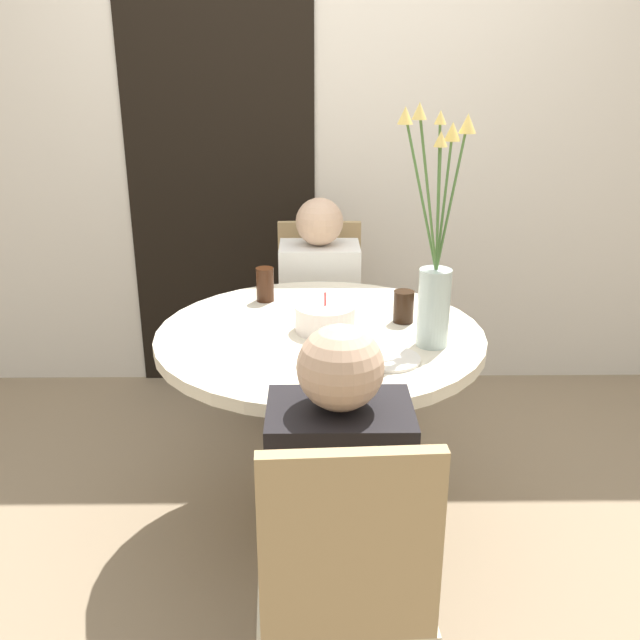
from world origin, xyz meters
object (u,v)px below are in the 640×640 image
chair_right_flank (345,580)px  side_plate (389,359)px  drink_glass_1 (265,284)px  drink_glass_2 (358,362)px  flower_vase (435,268)px  drink_glass_0 (404,307)px  birthday_cake (325,318)px  person_boy (319,325)px  chair_left_flank (319,311)px  person_guest (339,538)px

chair_right_flank → side_plate: bearing=-106.6°
drink_glass_1 → drink_glass_2: size_ratio=1.20×
flower_vase → drink_glass_0: flower_vase is taller
birthday_cake → drink_glass_2: 0.39m
drink_glass_0 → person_boy: (-0.28, 0.65, -0.32)m
chair_left_flank → flower_vase: (0.35, -0.99, 0.50)m
chair_right_flank → drink_glass_1: (-0.25, 1.21, 0.32)m
chair_right_flank → drink_glass_1: size_ratio=7.16×
drink_glass_1 → person_boy: bearing=63.9°
chair_left_flank → flower_vase: flower_vase is taller
chair_left_flank → chair_right_flank: size_ratio=1.00×
birthday_cake → side_plate: bearing=-53.1°
drink_glass_2 → person_boy: person_boy is taller
chair_right_flank → chair_left_flank: bearing=-91.7°
birthday_cake → side_plate: birthday_cake is taller
birthday_cake → drink_glass_1: 0.37m
chair_right_flank → flower_vase: bearing=-114.1°
drink_glass_0 → person_guest: person_guest is taller
person_boy → person_guest: (0.03, -1.47, 0.00)m
birthday_cake → drink_glass_2: birthday_cake is taller
birthday_cake → flower_vase: (0.34, -0.11, 0.20)m
flower_vase → drink_glass_0: 0.28m
chair_right_flank → side_plate: chair_right_flank is taller
chair_right_flank → drink_glass_2: chair_right_flank is taller
chair_right_flank → person_boy: 1.63m
chair_left_flank → person_guest: size_ratio=0.85×
birthday_cake → drink_glass_1: (-0.22, 0.30, 0.02)m
person_guest → drink_glass_1: bearing=102.8°
chair_left_flank → drink_glass_1: size_ratio=7.16×
person_guest → drink_glass_0: bearing=73.1°
drink_glass_2 → birthday_cake: bearing=102.8°
drink_glass_2 → person_guest: bearing=-100.2°
flower_vase → drink_glass_2: flower_vase is taller
birthday_cake → person_guest: person_guest is taller
chair_right_flank → drink_glass_1: 1.27m
birthday_cake → side_plate: size_ratio=1.04×
drink_glass_2 → person_guest: 0.49m
chair_right_flank → birthday_cake: size_ratio=4.53×
person_boy → person_guest: bearing=-88.8°
drink_glass_1 → side_plate: bearing=-53.9°
chair_right_flank → flower_vase: 0.99m
chair_left_flank → flower_vase: 1.17m
drink_glass_0 → person_boy: person_boy is taller
birthday_cake → person_boy: person_boy is taller
chair_right_flank → person_guest: (-0.01, 0.16, -0.01)m
drink_glass_2 → side_plate: bearing=51.7°
person_boy → drink_glass_2: bearing=-85.0°
side_plate → person_guest: size_ratio=0.18×
chair_left_flank → drink_glass_1: (-0.21, -0.58, 0.32)m
chair_right_flank → birthday_cake: (-0.03, 0.90, 0.30)m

